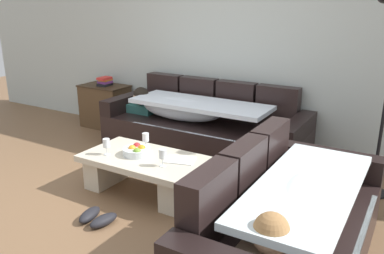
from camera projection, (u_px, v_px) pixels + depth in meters
name	position (u px, v px, depth m)	size (l,w,h in m)	color
ground_plane	(114.00, 207.00, 3.69)	(14.00, 14.00, 0.00)	brown
back_wall	(221.00, 41.00, 5.04)	(9.00, 0.10, 2.70)	#B5BFBB
couch_along_wall	(200.00, 128.00, 4.92)	(2.52, 0.92, 0.88)	black
couch_near_window	(289.00, 228.00, 2.73)	(0.92, 1.95, 0.88)	black
coffee_table	(144.00, 170.00, 3.92)	(1.20, 0.68, 0.38)	beige
fruit_bowl	(137.00, 151.00, 3.90)	(0.28, 0.28, 0.10)	silver
wine_glass_near_left	(106.00, 144.00, 3.88)	(0.07, 0.07, 0.17)	silver
wine_glass_near_right	(162.00, 155.00, 3.61)	(0.07, 0.07, 0.17)	silver
wine_glass_far_back	(146.00, 138.00, 4.05)	(0.07, 0.07, 0.17)	silver
open_magazine	(180.00, 160.00, 3.78)	(0.28, 0.21, 0.01)	white
side_cabinet	(105.00, 106.00, 5.98)	(0.72, 0.44, 0.64)	#4E3722
book_stack_on_cabinet	(105.00, 81.00, 5.84)	(0.19, 0.22, 0.13)	black
floor_lamp	(382.00, 83.00, 3.61)	(0.33, 0.31, 1.95)	black
pair_of_shoes	(97.00, 218.00, 3.42)	(0.34, 0.30, 0.09)	black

